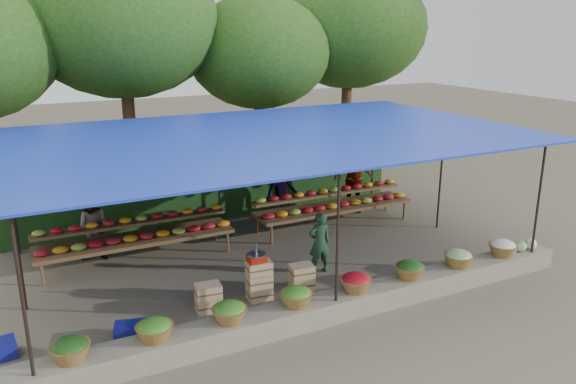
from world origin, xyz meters
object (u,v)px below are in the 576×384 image
crate_counter (258,284)px  vendor_seated (320,243)px  weighing_scale (256,257)px  blue_crate_front (130,332)px

crate_counter → vendor_seated: vendor_seated is taller
weighing_scale → blue_crate_front: (-2.43, -0.38, -0.71)m
weighing_scale → vendor_seated: size_ratio=0.28×
weighing_scale → vendor_seated: (1.66, 0.55, -0.21)m
blue_crate_front → crate_counter: bearing=25.4°
weighing_scale → blue_crate_front: bearing=-171.2°
crate_counter → weighing_scale: (-0.02, 0.00, 0.55)m
weighing_scale → blue_crate_front: weighing_scale is taller
crate_counter → vendor_seated: bearing=18.6°
vendor_seated → blue_crate_front: 4.23m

